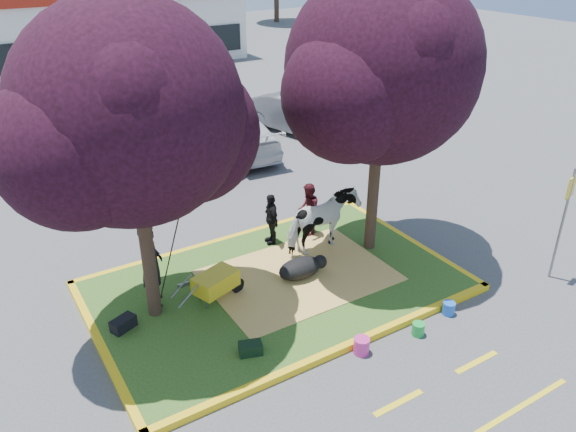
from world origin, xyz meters
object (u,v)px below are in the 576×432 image
sign_post (565,211)px  cow (322,222)px  bucket_blue (449,308)px  bucket_pink (362,346)px  bucket_green (418,329)px  wheelbarrow (216,282)px  calf (300,268)px  car_silver (56,173)px  handler (152,265)px

sign_post → cow: bearing=124.5°
bucket_blue → bucket_pink: bearing=179.9°
bucket_green → bucket_pink: 1.36m
wheelbarrow → bucket_blue: size_ratio=5.93×
bucket_blue → bucket_green: bearing=-170.7°
calf → bucket_pink: size_ratio=3.22×
calf → cow: bearing=57.1°
bucket_pink → car_silver: size_ratio=0.10×
handler → cow: bearing=-75.4°
wheelbarrow → sign_post: bearing=-42.4°
cow → car_silver: size_ratio=0.53×
wheelbarrow → cow: bearing=-9.1°
sign_post → car_silver: size_ratio=0.78×
cow → bucket_green: bearing=171.3°
cow → bucket_blue: 3.72m
sign_post → calf: bearing=137.4°
bucket_pink → calf: bearing=83.2°
wheelbarrow → bucket_pink: wheelbarrow is taller
wheelbarrow → bucket_blue: 5.10m
car_silver → handler: bearing=70.5°
handler → sign_post: bearing=-98.8°
cow → handler: bearing=82.8°
bucket_pink → car_silver: 11.83m
handler → bucket_blue: bearing=-108.5°
cow → bucket_green: (-0.14, -3.69, -0.81)m
bucket_blue → cow: bearing=104.7°
sign_post → bucket_pink: (-5.58, 0.23, -1.59)m
handler → car_silver: handler is taller
bucket_green → bucket_pink: bucket_pink is taller
handler → bucket_green: size_ratio=6.91×
handler → calf: bearing=-88.9°
cow → wheelbarrow: bearing=93.1°
wheelbarrow → bucket_blue: wheelbarrow is taller
wheelbarrow → bucket_green: bearing=-64.4°
bucket_blue → wheelbarrow: bearing=144.3°
calf → bucket_pink: bearing=-73.4°
bucket_green → bucket_blue: size_ratio=0.96×
bucket_green → car_silver: (-4.74, 11.50, 0.45)m
bucket_green → bucket_blue: 1.07m
bucket_pink → bucket_blue: (2.40, -0.00, -0.03)m
calf → handler: handler is taller
bucket_pink → bucket_blue: bearing=-0.1°
calf → bucket_green: 3.10m
calf → car_silver: bearing=136.9°
bucket_blue → calf: bearing=127.2°
bucket_pink → bucket_blue: size_ratio=1.18×
handler → bucket_green: 5.75m
sign_post → bucket_pink: sign_post is taller
bucket_green → car_silver: size_ratio=0.08×
handler → wheelbarrow: (1.19, -0.60, -0.52)m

